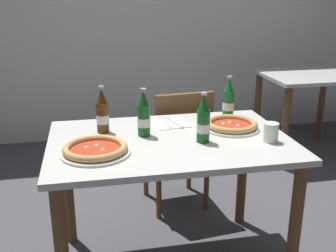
{
  "coord_description": "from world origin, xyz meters",
  "views": [
    {
      "loc": [
        -0.38,
        -1.86,
        1.46
      ],
      "look_at": [
        0.0,
        0.05,
        0.8
      ],
      "focal_mm": 43.25,
      "sensor_mm": 36.0,
      "label": 1
    }
  ],
  "objects": [
    {
      "name": "back_wall_tiled",
      "position": [
        0.0,
        2.2,
        1.3
      ],
      "size": [
        7.0,
        0.1,
        2.6
      ],
      "primitive_type": "cube",
      "color": "white",
      "rests_on": "ground_plane"
    },
    {
      "name": "dining_table_main",
      "position": [
        0.0,
        0.0,
        0.64
      ],
      "size": [
        1.2,
        0.8,
        0.75
      ],
      "color": "silver",
      "rests_on": "ground_plane"
    },
    {
      "name": "chair_behind_table",
      "position": [
        0.19,
        0.61,
        0.48
      ],
      "size": [
        0.44,
        0.44,
        0.85
      ],
      "rotation": [
        0.0,
        0.0,
        3.25
      ],
      "color": "brown",
      "rests_on": "ground_plane"
    },
    {
      "name": "dining_table_background",
      "position": [
        1.54,
        1.36,
        0.59
      ],
      "size": [
        0.8,
        0.7,
        0.75
      ],
      "color": "silver",
      "rests_on": "ground_plane"
    },
    {
      "name": "pizza_margherita_near",
      "position": [
        0.35,
        0.08,
        0.77
      ],
      "size": [
        0.3,
        0.3,
        0.04
      ],
      "color": "white",
      "rests_on": "dining_table_main"
    },
    {
      "name": "pizza_marinara_far",
      "position": [
        -0.37,
        -0.13,
        0.77
      ],
      "size": [
        0.32,
        0.32,
        0.04
      ],
      "color": "white",
      "rests_on": "dining_table_main"
    },
    {
      "name": "beer_bottle_left",
      "position": [
        0.15,
        -0.07,
        0.85
      ],
      "size": [
        0.07,
        0.07,
        0.25
      ],
      "color": "#14591E",
      "rests_on": "dining_table_main"
    },
    {
      "name": "beer_bottle_center",
      "position": [
        0.4,
        0.27,
        0.85
      ],
      "size": [
        0.07,
        0.07,
        0.25
      ],
      "color": "#196B2D",
      "rests_on": "dining_table_main"
    },
    {
      "name": "beer_bottle_right",
      "position": [
        -0.32,
        0.16,
        0.85
      ],
      "size": [
        0.07,
        0.07,
        0.25
      ],
      "color": "#512D0F",
      "rests_on": "dining_table_main"
    },
    {
      "name": "beer_bottle_extra",
      "position": [
        -0.12,
        0.07,
        0.85
      ],
      "size": [
        0.07,
        0.07,
        0.25
      ],
      "color": "#14591E",
      "rests_on": "dining_table_main"
    },
    {
      "name": "napkin_with_cutlery",
      "position": [
        0.05,
        0.23,
        0.75
      ],
      "size": [
        0.2,
        0.2,
        0.01
      ],
      "color": "white",
      "rests_on": "dining_table_main"
    },
    {
      "name": "paper_cup",
      "position": [
        0.48,
        -0.14,
        0.8
      ],
      "size": [
        0.07,
        0.07,
        0.09
      ],
      "primitive_type": "cylinder",
      "color": "white",
      "rests_on": "dining_table_main"
    }
  ]
}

